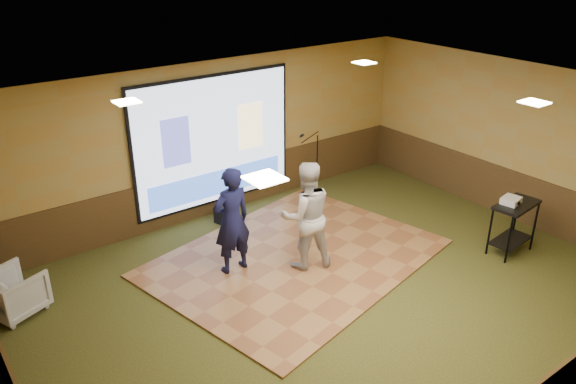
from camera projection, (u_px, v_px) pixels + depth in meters
ground at (331, 291)px, 8.68m from camera, size 9.00×9.00×0.00m
room_shell at (335, 166)px, 7.81m from camera, size 9.04×7.04×3.02m
wainscot_back at (216, 190)px, 11.03m from camera, size 9.00×0.04×0.95m
wainscot_right at (507, 192)px, 10.91m from camera, size 0.04×7.00×0.95m
projector_screen at (215, 142)px, 10.58m from camera, size 3.32×0.06×2.52m
downlight_nw at (127, 102)px, 7.57m from camera, size 0.32×0.32×0.02m
downlight_ne at (364, 63)px, 9.96m from camera, size 0.32×0.32×0.02m
downlight_sw at (265, 178)px, 5.16m from camera, size 0.32×0.32×0.02m
downlight_se at (534, 102)px, 7.55m from camera, size 0.32×0.32×0.02m
dance_floor at (296, 258)px, 9.56m from camera, size 5.23×4.40×0.03m
player_left at (232, 221)px, 8.84m from camera, size 0.66×0.43×1.79m
player_right at (306, 215)px, 8.96m from camera, size 1.07×0.95×1.82m
av_table at (514, 219)px, 9.52m from camera, size 0.88×0.46×0.93m
projector at (511, 200)px, 9.39m from camera, size 0.36×0.32×0.11m
mic_stand at (315, 176)px, 11.62m from camera, size 0.58×0.24×1.48m
banquet_chair at (15, 292)px, 8.07m from camera, size 0.96×0.94×0.67m
duffel_bag at (227, 214)px, 10.80m from camera, size 0.50×0.40×0.27m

